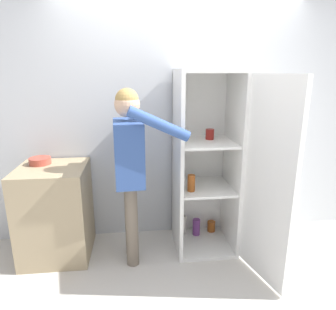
# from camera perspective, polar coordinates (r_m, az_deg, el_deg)

# --- Properties ---
(ground_plane) EXTENTS (12.00, 12.00, 0.00)m
(ground_plane) POSITION_cam_1_polar(r_m,az_deg,el_deg) (2.86, 4.86, -23.28)
(ground_plane) COLOR beige
(wall_back) EXTENTS (7.00, 0.06, 2.55)m
(wall_back) POSITION_cam_1_polar(r_m,az_deg,el_deg) (3.23, 2.03, 6.41)
(wall_back) COLOR silver
(wall_back) RESTS_ON ground_plane
(refrigerator) EXTENTS (0.79, 1.20, 1.81)m
(refrigerator) POSITION_cam_1_polar(r_m,az_deg,el_deg) (2.96, 9.16, -2.24)
(refrigerator) COLOR white
(refrigerator) RESTS_ON ground_plane
(person) EXTENTS (0.66, 0.60, 1.66)m
(person) POSITION_cam_1_polar(r_m,az_deg,el_deg) (2.73, -7.26, -0.38)
(person) COLOR #726656
(person) RESTS_ON ground_plane
(counter) EXTENTS (0.64, 0.63, 0.92)m
(counter) POSITION_cam_1_polar(r_m,az_deg,el_deg) (3.19, -20.61, -10.09)
(counter) COLOR tan
(counter) RESTS_ON ground_plane
(bowl) EXTENTS (0.21, 0.21, 0.06)m
(bowl) POSITION_cam_1_polar(r_m,az_deg,el_deg) (3.17, -23.19, -1.04)
(bowl) COLOR #B24738
(bowl) RESTS_ON counter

